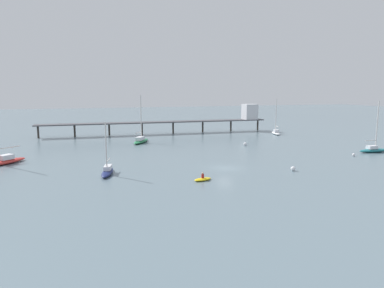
{
  "coord_description": "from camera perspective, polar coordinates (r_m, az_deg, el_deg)",
  "views": [
    {
      "loc": [
        -22.16,
        -49.52,
        12.15
      ],
      "look_at": [
        0.0,
        16.08,
        1.5
      ],
      "focal_mm": 32.93,
      "sensor_mm": 36.0,
      "label": 1
    }
  ],
  "objects": [
    {
      "name": "ground_plane",
      "position": [
        55.59,
        5.32,
        -3.92
      ],
      "size": [
        400.0,
        400.0,
        0.0
      ],
      "primitive_type": "plane",
      "color": "slate"
    },
    {
      "name": "pier",
      "position": [
        101.47,
        1.35,
        4.3
      ],
      "size": [
        63.76,
        5.9,
        7.95
      ],
      "color": "#4C4C51",
      "rests_on": "ground_plane"
    },
    {
      "name": "sailboat_green",
      "position": [
        82.57,
        -8.3,
        0.68
      ],
      "size": [
        5.72,
        7.87,
        10.98
      ],
      "color": "#287F4C",
      "rests_on": "ground_plane"
    },
    {
      "name": "sailboat_teal",
      "position": [
        78.04,
        27.34,
        -0.72
      ],
      "size": [
        6.77,
        1.98,
        10.07
      ],
      "color": "#1E727A",
      "rests_on": "ground_plane"
    },
    {
      "name": "sailboat_white",
      "position": [
        100.18,
        13.41,
        1.92
      ],
      "size": [
        3.49,
        6.52,
        9.81
      ],
      "color": "white",
      "rests_on": "ground_plane"
    },
    {
      "name": "sailboat_red",
      "position": [
        65.82,
        -28.29,
        -2.35
      ],
      "size": [
        7.52,
        7.58,
        11.35
      ],
      "color": "red",
      "rests_on": "ground_plane"
    },
    {
      "name": "sailboat_navy",
      "position": [
        52.8,
        -13.53,
        -4.16
      ],
      "size": [
        2.87,
        6.37,
        7.7
      ],
      "color": "navy",
      "rests_on": "ground_plane"
    },
    {
      "name": "dinghy_yellow",
      "position": [
        47.91,
        1.75,
        -5.69
      ],
      "size": [
        2.84,
        1.82,
        1.14
      ],
      "color": "yellow",
      "rests_on": "ground_plane"
    },
    {
      "name": "mooring_buoy_far",
      "position": [
        71.78,
        24.71,
        -1.59
      ],
      "size": [
        0.54,
        0.54,
        0.54
      ],
      "primitive_type": "sphere",
      "color": "silver",
      "rests_on": "ground_plane"
    },
    {
      "name": "mooring_buoy_near",
      "position": [
        78.39,
        8.62,
        -0.01
      ],
      "size": [
        0.72,
        0.72,
        0.72
      ],
      "primitive_type": "sphere",
      "color": "silver",
      "rests_on": "ground_plane"
    },
    {
      "name": "mooring_buoy_mid",
      "position": [
        55.58,
        16.06,
        -3.85
      ],
      "size": [
        0.71,
        0.71,
        0.71
      ],
      "primitive_type": "sphere",
      "color": "silver",
      "rests_on": "ground_plane"
    }
  ]
}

